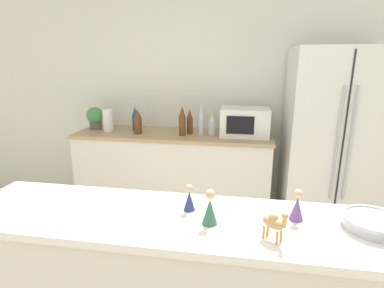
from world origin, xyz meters
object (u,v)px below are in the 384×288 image
back_bottle_0 (135,119)px  wise_man_figurine_purple (189,199)px  refrigerator (330,144)px  paper_towel_roll (108,120)px  potted_plant (95,117)px  camel_figurine (274,222)px  back_bottle_1 (212,124)px  back_bottle_3 (190,122)px  microwave (245,122)px  back_bottle_4 (182,121)px  wise_man_figurine_blue (210,209)px  wise_man_figurine_crimson (297,207)px  back_bottle_2 (138,122)px  back_bottle_5 (201,120)px  fruit_bowl (373,222)px

back_bottle_0 → wise_man_figurine_purple: bearing=-63.3°
refrigerator → paper_towel_roll: (-2.27, 0.03, 0.15)m
potted_plant → camel_figurine: 2.68m
back_bottle_0 → back_bottle_1: (0.84, -0.08, -0.01)m
back_bottle_3 → wise_man_figurine_purple: size_ratio=2.13×
microwave → back_bottle_4: back_bottle_4 is taller
refrigerator → back_bottle_0: size_ratio=6.66×
back_bottle_4 → microwave: bearing=10.6°
back_bottle_4 → paper_towel_roll: bearing=175.3°
microwave → wise_man_figurine_purple: size_ratio=3.85×
wise_man_figurine_blue → wise_man_figurine_crimson: bearing=14.6°
back_bottle_0 → back_bottle_3: (0.61, -0.04, -0.00)m
back_bottle_1 → back_bottle_2: (-0.77, -0.04, 0.01)m
refrigerator → back_bottle_0: bearing=177.1°
back_bottle_0 → back_bottle_5: (0.73, -0.08, 0.03)m
camel_figurine → wise_man_figurine_purple: (-0.35, 0.18, -0.02)m
wise_man_figurine_blue → fruit_bowl: bearing=6.2°
back_bottle_1 → back_bottle_4: (-0.30, -0.05, 0.03)m
wise_man_figurine_crimson → back_bottle_1: bearing=107.1°
paper_towel_roll → back_bottle_5: back_bottle_5 is taller
microwave → back_bottle_2: size_ratio=1.79×
wise_man_figurine_blue → back_bottle_5: bearing=99.1°
camel_figurine → wise_man_figurine_blue: 0.26m
potted_plant → camel_figurine: size_ratio=1.88×
back_bottle_2 → back_bottle_4: (0.47, -0.01, 0.02)m
wise_man_figurine_blue → wise_man_figurine_purple: size_ratio=1.23×
potted_plant → fruit_bowl: 2.86m
back_bottle_2 → wise_man_figurine_purple: bearing=-63.6°
camel_figurine → wise_man_figurine_purple: size_ratio=1.04×
potted_plant → camel_figurine: potted_plant is taller
potted_plant → wise_man_figurine_crimson: potted_plant is taller
back_bottle_1 → back_bottle_3: 0.24m
paper_towel_roll → back_bottle_1: 1.13m
wise_man_figurine_crimson → wise_man_figurine_purple: 0.46m
back_bottle_3 → wise_man_figurine_purple: (0.32, -1.80, 0.00)m
back_bottle_1 → wise_man_figurine_blue: (0.18, -1.86, 0.03)m
paper_towel_roll → wise_man_figurine_blue: 2.29m
refrigerator → camel_figurine: bearing=-110.3°
back_bottle_2 → back_bottle_3: (0.53, 0.09, -0.00)m
back_bottle_2 → back_bottle_5: bearing=4.0°
back_bottle_2 → wise_man_figurine_blue: 2.05m
refrigerator → microwave: (-0.82, 0.08, 0.17)m
back_bottle_0 → back_bottle_3: back_bottle_0 is taller
fruit_bowl → wise_man_figurine_blue: (-0.65, -0.07, 0.04)m
back_bottle_1 → wise_man_figurine_blue: back_bottle_1 is taller
wise_man_figurine_blue → paper_towel_roll: bearing=125.0°
back_bottle_2 → wise_man_figurine_purple: size_ratio=2.15×
back_bottle_3 → wise_man_figurine_crimson: 1.97m
wise_man_figurine_purple → back_bottle_2: bearing=116.4°
refrigerator → camel_figurine: refrigerator is taller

